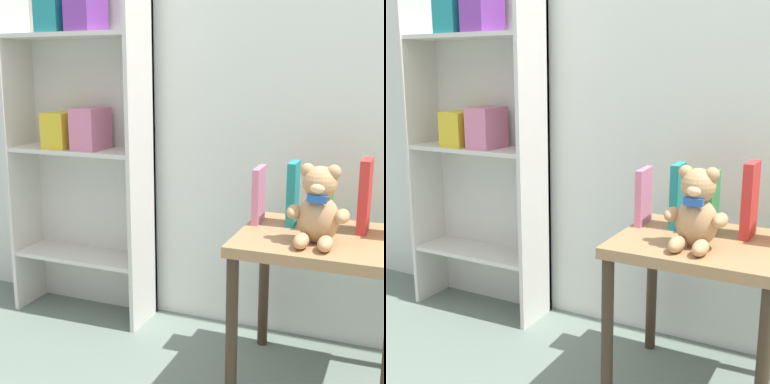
% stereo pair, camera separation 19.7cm
% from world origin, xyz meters
% --- Properties ---
extents(wall_back, '(4.80, 0.06, 2.50)m').
position_xyz_m(wall_back, '(0.00, 1.35, 1.25)').
color(wall_back, silver).
rests_on(wall_back, ground_plane).
extents(bookshelf_side, '(0.62, 0.23, 1.49)m').
position_xyz_m(bookshelf_side, '(-0.99, 1.22, 0.83)').
color(bookshelf_side, beige).
rests_on(bookshelf_side, ground_plane).
extents(display_table, '(0.54, 0.47, 0.54)m').
position_xyz_m(display_table, '(0.08, 0.98, 0.45)').
color(display_table, '#9E754C').
rests_on(display_table, ground_plane).
extents(teddy_bear, '(0.19, 0.18, 0.25)m').
position_xyz_m(teddy_bear, '(0.08, 0.90, 0.66)').
color(teddy_bear, tan).
rests_on(teddy_bear, display_table).
extents(book_standing_pink, '(0.03, 0.13, 0.20)m').
position_xyz_m(book_standing_pink, '(-0.16, 1.07, 0.64)').
color(book_standing_pink, '#D17093').
rests_on(book_standing_pink, display_table).
extents(book_standing_teal, '(0.03, 0.11, 0.23)m').
position_xyz_m(book_standing_teal, '(-0.04, 1.08, 0.66)').
color(book_standing_teal, teal).
rests_on(book_standing_teal, display_table).
extents(book_standing_green, '(0.03, 0.11, 0.21)m').
position_xyz_m(book_standing_green, '(0.08, 1.07, 0.65)').
color(book_standing_green, '#33934C').
rests_on(book_standing_green, display_table).
extents(book_standing_red, '(0.04, 0.11, 0.25)m').
position_xyz_m(book_standing_red, '(0.20, 1.09, 0.67)').
color(book_standing_red, red).
rests_on(book_standing_red, display_table).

